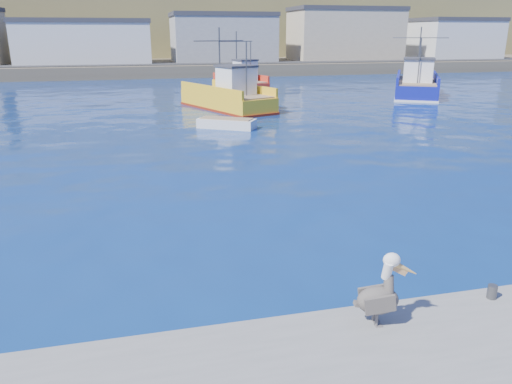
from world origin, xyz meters
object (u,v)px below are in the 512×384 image
(trawler_yellow_b, at_px, (228,97))
(pelican, at_px, (380,294))
(trawler_blue, at_px, (416,85))
(boat_orange, at_px, (241,81))
(skiff_mid, at_px, (227,124))

(trawler_yellow_b, height_order, pelican, trawler_yellow_b)
(trawler_yellow_b, bearing_deg, pelican, -95.64)
(trawler_yellow_b, relative_size, trawler_blue, 0.91)
(trawler_yellow_b, xyz_separation_m, pelican, (-3.13, -31.64, 0.18))
(trawler_blue, bearing_deg, pelican, -121.79)
(boat_orange, bearing_deg, trawler_blue, -29.49)
(skiff_mid, distance_m, pelican, 23.66)
(trawler_yellow_b, distance_m, pelican, 31.80)
(trawler_blue, bearing_deg, boat_orange, 150.51)
(trawler_blue, height_order, boat_orange, trawler_blue)
(trawler_blue, distance_m, boat_orange, 17.59)
(trawler_blue, distance_m, skiff_mid, 24.29)
(boat_orange, relative_size, pelican, 5.35)
(pelican, bearing_deg, boat_orange, 81.08)
(trawler_yellow_b, xyz_separation_m, trawler_blue, (19.20, 4.37, 0.06))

